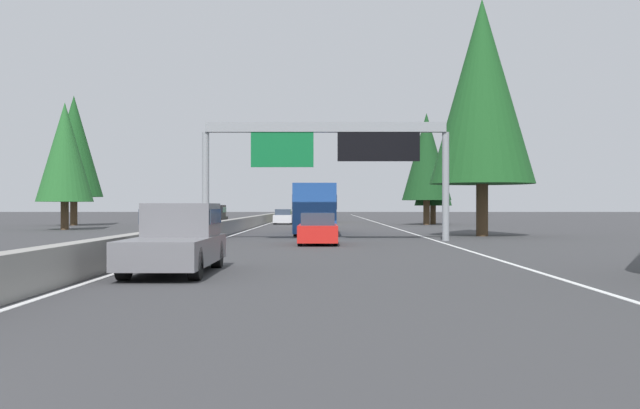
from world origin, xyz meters
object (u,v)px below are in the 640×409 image
object	(u,v)px
bus_far_center	(315,207)
sedan_near_center	(317,220)
conifer_right_near	(482,92)
pickup_near_right	(177,238)
conifer_left_near	(65,152)
sign_gantry_overhead	(329,147)
box_truck_mid_right	(322,208)
oncoming_near	(211,217)
conifer_left_mid	(74,146)
minivan_mid_left	(322,212)
conifer_right_mid	(427,157)
oncoming_far	(202,215)
conifer_right_far	(433,173)
sedan_far_left	(318,230)
sedan_far_right	(283,217)

from	to	relation	value
bus_far_center	sedan_near_center	bearing A→B (deg)	-0.01
bus_far_center	conifer_right_near	world-z (taller)	conifer_right_near
pickup_near_right	conifer_left_near	distance (m)	39.75
sign_gantry_overhead	sedan_near_center	size ratio (longest dim) A/B	2.88
box_truck_mid_right	oncoming_near	size ratio (longest dim) A/B	1.52
pickup_near_right	conifer_left_mid	world-z (taller)	conifer_left_mid
pickup_near_right	minivan_mid_left	bearing A→B (deg)	-2.38
sign_gantry_overhead	conifer_left_near	world-z (taller)	conifer_left_near
conifer_right_mid	conifer_left_near	bearing A→B (deg)	117.28
sign_gantry_overhead	oncoming_near	distance (m)	21.43
oncoming_far	conifer_right_far	world-z (taller)	conifer_right_far
conifer_right_mid	conifer_left_near	world-z (taller)	conifer_right_mid
sedan_far_left	sedan_near_center	distance (m)	24.35
pickup_near_right	minivan_mid_left	size ratio (longest dim) A/B	1.12
minivan_mid_left	oncoming_near	xyz separation A→B (m)	(-54.90, 8.48, -0.04)
box_truck_mid_right	conifer_right_far	xyz separation A→B (m)	(-9.64, -10.91, 3.42)
sedan_near_center	oncoming_near	xyz separation A→B (m)	(-1.67, 8.10, 0.23)
minivan_mid_left	sign_gantry_overhead	bearing A→B (deg)	-179.69
bus_far_center	conifer_right_near	xyz separation A→B (m)	(-3.68, -9.89, 6.84)
conifer_left_near	conifer_left_mid	size ratio (longest dim) A/B	0.80
sedan_far_left	minivan_mid_left	world-z (taller)	minivan_mid_left
sign_gantry_overhead	conifer_right_mid	xyz separation A→B (m)	(33.05, -9.53, 1.63)
sedan_far_left	conifer_left_near	distance (m)	29.30
sedan_near_center	box_truck_mid_right	bearing A→B (deg)	-0.84
pickup_near_right	box_truck_mid_right	bearing A→B (deg)	-3.44
sedan_near_center	conifer_right_far	world-z (taller)	conifer_right_far
minivan_mid_left	oncoming_near	world-z (taller)	oncoming_near
sedan_far_left	bus_far_center	distance (m)	13.30
sign_gantry_overhead	box_truck_mid_right	size ratio (longest dim) A/B	1.49
sedan_far_left	box_truck_mid_right	distance (m)	48.57
pickup_near_right	box_truck_mid_right	xyz separation A→B (m)	(63.28, -3.80, 0.70)
sign_gantry_overhead	bus_far_center	xyz separation A→B (m)	(9.67, 0.79, -3.12)
sedan_far_right	sedan_near_center	bearing A→B (deg)	-167.06
sign_gantry_overhead	conifer_right_mid	world-z (taller)	conifer_right_mid
bus_far_center	conifer_left_mid	distance (m)	31.26
sign_gantry_overhead	sedan_far_left	size ratio (longest dim) A/B	2.88
box_truck_mid_right	conifer_left_near	world-z (taller)	conifer_left_near
sedan_far_right	box_truck_mid_right	world-z (taller)	box_truck_mid_right
oncoming_far	pickup_near_right	bearing A→B (deg)	8.51
conifer_left_mid	conifer_right_near	bearing A→B (deg)	-127.36
sign_gantry_overhead	bus_far_center	bearing A→B (deg)	4.68
box_truck_mid_right	conifer_left_near	bearing A→B (deg)	144.46
conifer_left_near	sedan_near_center	bearing A→B (deg)	-81.58
minivan_mid_left	oncoming_far	world-z (taller)	oncoming_far
sedan_far_right	minivan_mid_left	size ratio (longest dim) A/B	0.88
minivan_mid_left	conifer_right_near	distance (m)	69.10
sedan_far_left	conifer_right_far	size ratio (longest dim) A/B	0.53
box_truck_mid_right	conifer_right_mid	size ratio (longest dim) A/B	0.80
conifer_left_mid	sedan_near_center	bearing A→B (deg)	-113.83
minivan_mid_left	conifer_left_mid	world-z (taller)	conifer_left_mid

